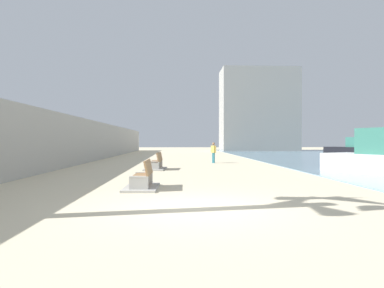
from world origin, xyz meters
TOP-DOWN VIEW (x-y plane):
  - ground_plane at (0.00, 18.00)m, footprint 120.00×120.00m
  - seawall at (-7.50, 18.00)m, footprint 0.80×64.00m
  - bench_near at (-1.63, 3.33)m, footprint 1.14×2.12m
  - bench_far at (-1.68, 11.07)m, footprint 1.27×2.18m
  - person_walking at (2.17, 16.54)m, footprint 0.35×0.45m
  - boat_distant at (16.91, 24.43)m, footprint 4.18×5.72m
  - boat_mid_bay at (9.33, 8.33)m, footprint 3.91×4.84m
  - harbor_building at (12.49, 46.00)m, footprint 12.00×6.00m

SIDE VIEW (x-z plane):
  - ground_plane at x=0.00m, z-range 0.00..0.00m
  - bench_near at x=-1.63m, z-range -0.26..0.72m
  - bench_far at x=-1.68m, z-range -0.26..0.72m
  - boat_distant at x=16.91m, z-range -0.22..1.73m
  - boat_mid_bay at x=9.33m, z-range -0.27..1.94m
  - person_walking at x=2.17m, z-range 0.11..1.62m
  - seawall at x=-7.50m, z-range 0.00..3.23m
  - harbor_building at x=12.49m, z-range 0.00..13.07m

